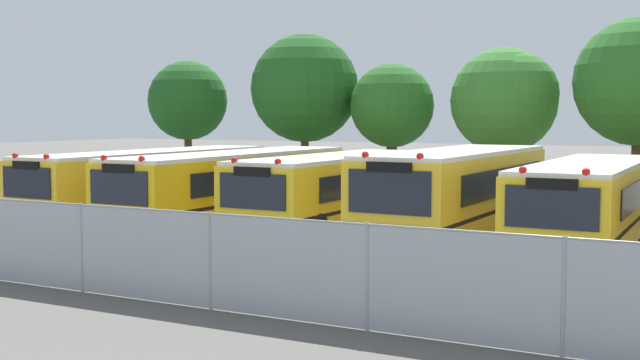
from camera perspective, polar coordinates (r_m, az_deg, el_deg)
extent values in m
plane|color=#595651|center=(24.10, 5.33, -4.02)|extent=(160.00, 160.00, 0.00)
cube|color=yellow|center=(28.96, -11.79, -0.06)|extent=(2.47, 11.20, 1.91)
cube|color=white|center=(28.90, -11.82, 1.94)|extent=(2.43, 10.97, 0.12)
cube|color=black|center=(25.01, -20.16, -2.74)|extent=(2.41, 0.19, 0.36)
cube|color=black|center=(24.93, -20.14, -0.18)|extent=(1.93, 0.08, 0.92)
cube|color=black|center=(28.42, -9.56, 0.50)|extent=(0.13, 8.71, 0.69)
cube|color=black|center=(29.95, -13.18, 0.65)|extent=(0.13, 8.71, 0.69)
cube|color=black|center=(28.99, -11.78, -0.81)|extent=(2.50, 11.31, 0.10)
sphere|color=red|center=(24.52, -18.89, 1.58)|extent=(0.18, 0.18, 0.18)
sphere|color=red|center=(25.49, -20.87, 1.63)|extent=(0.18, 0.18, 0.18)
cube|color=black|center=(24.89, -20.19, 0.99)|extent=(1.06, 0.09, 0.24)
cylinder|color=black|center=(25.27, -16.09, -2.64)|extent=(0.29, 1.00, 1.00)
cylinder|color=black|center=(26.76, -19.27, -2.32)|extent=(0.29, 1.00, 1.00)
cylinder|color=black|center=(31.41, -5.85, -1.11)|extent=(0.29, 1.00, 1.00)
cylinder|color=black|center=(32.62, -8.87, -0.93)|extent=(0.29, 1.00, 1.00)
cube|color=yellow|center=(26.64, -5.97, -0.35)|extent=(2.42, 11.24, 1.94)
cube|color=white|center=(26.57, -5.99, 1.87)|extent=(2.38, 11.02, 0.12)
cube|color=black|center=(22.26, -14.16, -3.47)|extent=(2.46, 0.16, 0.36)
cube|color=black|center=(22.17, -14.13, -0.54)|extent=(1.98, 0.06, 0.93)
cube|color=black|center=(26.21, -3.39, 0.27)|extent=(0.05, 8.77, 0.70)
cube|color=black|center=(27.56, -7.75, 0.45)|extent=(0.05, 8.77, 0.70)
cube|color=black|center=(26.67, -5.97, -1.18)|extent=(2.45, 11.36, 0.10)
sphere|color=red|center=(21.80, -12.57, 1.47)|extent=(0.18, 0.18, 0.18)
sphere|color=red|center=(22.69, -15.12, 1.53)|extent=(0.18, 0.18, 0.18)
cube|color=black|center=(22.12, -14.17, 0.81)|extent=(1.09, 0.08, 0.24)
cylinder|color=black|center=(22.70, -9.66, -3.32)|extent=(0.28, 1.00, 1.00)
cylinder|color=black|center=(24.05, -13.70, -2.94)|extent=(0.28, 1.00, 1.00)
cylinder|color=black|center=(29.44, -0.08, -1.46)|extent=(0.28, 1.00, 1.00)
cylinder|color=black|center=(30.49, -3.62, -1.26)|extent=(0.28, 1.00, 1.00)
cube|color=yellow|center=(24.74, 1.20, -0.72)|extent=(2.60, 9.40, 1.92)
cube|color=white|center=(24.66, 1.20, 1.63)|extent=(2.54, 9.21, 0.12)
cube|color=black|center=(20.76, -4.89, -3.92)|extent=(2.50, 0.20, 0.36)
cube|color=black|center=(20.67, -4.84, -0.82)|extent=(2.01, 0.09, 0.92)
cube|color=black|center=(24.43, 4.11, -0.08)|extent=(0.16, 7.30, 0.69)
cube|color=black|center=(25.57, -0.96, 0.14)|extent=(0.16, 7.30, 0.69)
cube|color=black|center=(24.77, 1.20, -1.61)|extent=(2.62, 9.49, 0.10)
sphere|color=red|center=(20.39, -3.01, 1.30)|extent=(0.18, 0.18, 0.18)
sphere|color=red|center=(21.13, -6.12, 1.40)|extent=(0.18, 0.18, 0.18)
cube|color=black|center=(20.62, -4.86, 0.60)|extent=(1.10, 0.10, 0.24)
cylinder|color=black|center=(21.45, -0.30, -3.71)|extent=(0.30, 1.00, 1.00)
cylinder|color=black|center=(22.57, -5.11, -3.32)|extent=(0.30, 1.00, 1.00)
cylinder|color=black|center=(26.96, 6.08, -2.04)|extent=(0.30, 1.00, 1.00)
cylinder|color=black|center=(27.86, 1.97, -1.81)|extent=(0.30, 1.00, 1.00)
cube|color=yellow|center=(23.26, 9.81, -0.83)|extent=(2.77, 9.68, 2.15)
cube|color=white|center=(23.18, 9.85, 1.96)|extent=(2.72, 9.48, 0.12)
cube|color=black|center=(18.87, 4.84, -4.77)|extent=(2.60, 0.22, 0.36)
cube|color=black|center=(18.75, 4.93, -0.87)|extent=(2.09, 0.11, 1.03)
cube|color=black|center=(23.13, 13.10, -0.06)|extent=(0.21, 7.50, 0.78)
cube|color=black|center=(23.97, 7.14, 0.18)|extent=(0.21, 7.50, 0.78)
cube|color=black|center=(23.31, 9.80, -1.89)|extent=(2.80, 9.78, 0.10)
sphere|color=red|center=(18.57, 7.13, 1.68)|extent=(0.18, 0.18, 0.18)
sphere|color=red|center=(19.14, 3.24, 1.79)|extent=(0.18, 0.18, 0.18)
cube|color=black|center=(18.70, 4.93, 0.92)|extent=(1.15, 0.11, 0.24)
cylinder|color=black|center=(19.81, 9.60, -4.46)|extent=(0.30, 1.01, 1.00)
cylinder|color=black|center=(20.67, 3.65, -4.03)|extent=(0.30, 1.01, 1.00)
cylinder|color=black|center=(25.89, 14.37, -2.43)|extent=(0.30, 1.01, 1.00)
cylinder|color=black|center=(26.56, 9.63, -2.18)|extent=(0.30, 1.01, 1.00)
cube|color=yellow|center=(22.50, 18.67, -1.50)|extent=(2.43, 9.74, 1.91)
cube|color=white|center=(22.42, 18.74, 1.07)|extent=(2.38, 9.55, 0.12)
cube|color=black|center=(17.79, 16.02, -5.50)|extent=(2.46, 0.17, 0.36)
cube|color=black|center=(17.68, 16.13, -1.91)|extent=(1.98, 0.06, 0.91)
cube|color=black|center=(22.99, 15.80, -0.55)|extent=(0.06, 7.60, 0.69)
cube|color=black|center=(22.54, 18.65, -2.47)|extent=(2.45, 9.84, 0.10)
sphere|color=red|center=(17.66, 18.40, 0.54)|extent=(0.18, 0.18, 0.18)
sphere|color=red|center=(17.93, 14.22, 0.68)|extent=(0.18, 0.18, 0.18)
cube|color=black|center=(17.62, 16.16, -0.27)|extent=(1.08, 0.08, 0.24)
cylinder|color=black|center=(19.05, 20.08, -5.04)|extent=(0.28, 1.00, 1.00)
cylinder|color=black|center=(19.44, 13.84, -4.70)|extent=(0.28, 1.00, 1.00)
cylinder|color=black|center=(25.78, 17.40, -2.53)|extent=(0.28, 1.00, 1.00)
cylinder|color=#4C3823|center=(40.63, -9.34, 1.47)|extent=(0.37, 0.37, 2.89)
sphere|color=#1E561E|center=(40.59, -9.40, 5.60)|extent=(3.94, 3.94, 3.94)
sphere|color=#1E561E|center=(39.90, -8.84, 5.65)|extent=(2.33, 2.33, 2.33)
cylinder|color=#4C3823|center=(38.18, -1.09, 1.41)|extent=(0.39, 0.39, 2.99)
sphere|color=#1E561E|center=(38.14, -1.09, 6.54)|extent=(5.11, 5.11, 5.11)
sphere|color=#1E561E|center=(37.91, -0.63, 6.26)|extent=(3.65, 3.65, 3.65)
cylinder|color=#4C3823|center=(36.34, 5.11, 0.97)|extent=(0.48, 0.48, 2.66)
sphere|color=#286623|center=(36.27, 5.14, 5.30)|extent=(3.77, 3.77, 3.77)
sphere|color=#286623|center=(36.85, 4.26, 5.74)|extent=(2.35, 2.35, 2.35)
cylinder|color=#4C3823|center=(35.03, 12.86, 0.66)|extent=(0.46, 0.46, 2.55)
sphere|color=#387A2D|center=(34.96, 12.95, 5.52)|extent=(4.51, 4.51, 4.51)
sphere|color=#387A2D|center=(34.55, 13.81, 5.98)|extent=(3.48, 3.48, 3.48)
cylinder|color=#4C3823|center=(33.20, 21.58, 0.68)|extent=(0.42, 0.42, 3.06)
sphere|color=#286623|center=(33.16, 21.75, 6.51)|extent=(4.93, 4.93, 4.93)
cylinder|color=#9EA0A3|center=(17.04, -16.58, -4.65)|extent=(0.07, 0.07, 1.82)
cylinder|color=#9EA0A3|center=(15.01, -7.81, -5.73)|extent=(0.07, 0.07, 1.82)
cylinder|color=#9EA0A3|center=(13.43, 3.39, -6.91)|extent=(0.07, 0.07, 1.82)
cylinder|color=#9EA0A3|center=(12.49, 16.94, -7.98)|extent=(0.07, 0.07, 1.82)
cube|color=#ADB2B7|center=(15.01, -7.81, -5.73)|extent=(25.48, 0.02, 1.78)
cylinder|color=#9EA0A3|center=(14.88, -7.84, -2.39)|extent=(25.48, 0.04, 0.04)
cone|color=#EA5914|center=(14.76, 7.86, -8.30)|extent=(0.47, 0.47, 0.62)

